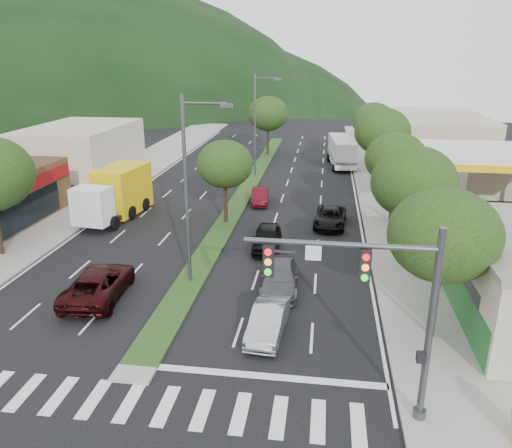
# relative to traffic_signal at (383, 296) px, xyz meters

# --- Properties ---
(ground) EXTENTS (160.00, 160.00, 0.00)m
(ground) POSITION_rel_traffic_signal_xyz_m (-9.03, 1.54, -4.65)
(ground) COLOR black
(ground) RESTS_ON ground
(sidewalk_right) EXTENTS (5.00, 90.00, 0.15)m
(sidewalk_right) POSITION_rel_traffic_signal_xyz_m (3.47, 26.54, -4.57)
(sidewalk_right) COLOR gray
(sidewalk_right) RESTS_ON ground
(sidewalk_left) EXTENTS (6.00, 90.00, 0.15)m
(sidewalk_left) POSITION_rel_traffic_signal_xyz_m (-22.03, 26.54, -4.57)
(sidewalk_left) COLOR gray
(sidewalk_left) RESTS_ON ground
(median) EXTENTS (1.60, 56.00, 0.12)m
(median) POSITION_rel_traffic_signal_xyz_m (-9.03, 29.54, -4.59)
(median) COLOR #253E16
(median) RESTS_ON ground
(crosswalk) EXTENTS (19.00, 2.20, 0.01)m
(crosswalk) POSITION_rel_traffic_signal_xyz_m (-9.03, -0.46, -4.64)
(crosswalk) COLOR silver
(crosswalk) RESTS_ON ground
(traffic_signal) EXTENTS (6.12, 0.40, 7.00)m
(traffic_signal) POSITION_rel_traffic_signal_xyz_m (0.00, 0.00, 0.00)
(traffic_signal) COLOR #47494C
(traffic_signal) RESTS_ON ground
(gas_canopy) EXTENTS (12.20, 8.20, 5.25)m
(gas_canopy) POSITION_rel_traffic_signal_xyz_m (9.97, 23.54, 0.00)
(gas_canopy) COLOR silver
(gas_canopy) RESTS_ON ground
(bldg_left_far) EXTENTS (9.00, 14.00, 4.60)m
(bldg_left_far) POSITION_rel_traffic_signal_xyz_m (-28.03, 35.54, -2.35)
(bldg_left_far) COLOR #B3AC8E
(bldg_left_far) RESTS_ON ground
(bldg_right_far) EXTENTS (10.00, 16.00, 5.20)m
(bldg_right_far) POSITION_rel_traffic_signal_xyz_m (10.47, 45.54, -2.05)
(bldg_right_far) COLOR #B3AC8E
(bldg_right_far) RESTS_ON ground
(hill_far) EXTENTS (176.00, 132.00, 82.00)m
(hill_far) POSITION_rel_traffic_signal_xyz_m (-89.03, 111.54, -4.65)
(hill_far) COLOR black
(hill_far) RESTS_ON ground
(tree_r_a) EXTENTS (4.60, 4.60, 6.63)m
(tree_r_a) POSITION_rel_traffic_signal_xyz_m (2.97, 5.54, 0.17)
(tree_r_a) COLOR black
(tree_r_a) RESTS_ON sidewalk_right
(tree_r_b) EXTENTS (4.80, 4.80, 6.94)m
(tree_r_b) POSITION_rel_traffic_signal_xyz_m (2.97, 13.54, 0.39)
(tree_r_b) COLOR black
(tree_r_b) RESTS_ON sidewalk_right
(tree_r_c) EXTENTS (4.40, 4.40, 6.48)m
(tree_r_c) POSITION_rel_traffic_signal_xyz_m (2.97, 21.54, 0.10)
(tree_r_c) COLOR black
(tree_r_c) RESTS_ON sidewalk_right
(tree_r_d) EXTENTS (5.00, 5.00, 7.17)m
(tree_r_d) POSITION_rel_traffic_signal_xyz_m (2.97, 31.54, 0.54)
(tree_r_d) COLOR black
(tree_r_d) RESTS_ON sidewalk_right
(tree_r_e) EXTENTS (4.60, 4.60, 6.71)m
(tree_r_e) POSITION_rel_traffic_signal_xyz_m (2.97, 41.54, 0.25)
(tree_r_e) COLOR black
(tree_r_e) RESTS_ON sidewalk_right
(tree_med_near) EXTENTS (4.00, 4.00, 6.02)m
(tree_med_near) POSITION_rel_traffic_signal_xyz_m (-9.03, 19.54, -0.22)
(tree_med_near) COLOR black
(tree_med_near) RESTS_ON median
(tree_med_far) EXTENTS (4.80, 4.80, 6.94)m
(tree_med_far) POSITION_rel_traffic_signal_xyz_m (-9.03, 45.54, 0.36)
(tree_med_far) COLOR black
(tree_med_far) RESTS_ON median
(streetlight_near) EXTENTS (2.60, 0.25, 10.00)m
(streetlight_near) POSITION_rel_traffic_signal_xyz_m (-8.82, 9.54, 0.94)
(streetlight_near) COLOR #47494C
(streetlight_near) RESTS_ON ground
(streetlight_mid) EXTENTS (2.60, 0.25, 10.00)m
(streetlight_mid) POSITION_rel_traffic_signal_xyz_m (-8.82, 34.54, 0.94)
(streetlight_mid) COLOR #47494C
(streetlight_mid) RESTS_ON ground
(sedan_silver) EXTENTS (1.68, 4.11, 1.33)m
(sedan_silver) POSITION_rel_traffic_signal_xyz_m (-4.19, 4.80, -3.98)
(sedan_silver) COLOR #A8AAB0
(sedan_silver) RESTS_ON ground
(suv_maroon) EXTENTS (2.98, 5.72, 1.54)m
(suv_maroon) POSITION_rel_traffic_signal_xyz_m (-13.15, 7.12, -3.88)
(suv_maroon) COLOR black
(suv_maroon) RESTS_ON ground
(car_queue_a) EXTENTS (1.89, 4.36, 1.46)m
(car_queue_a) POSITION_rel_traffic_signal_xyz_m (-5.45, 15.03, -3.91)
(car_queue_a) COLOR black
(car_queue_a) RESTS_ON ground
(car_queue_b) EXTENTS (2.12, 4.79, 1.37)m
(car_queue_b) POSITION_rel_traffic_signal_xyz_m (-4.09, 9.36, -3.96)
(car_queue_b) COLOR #4B4B50
(car_queue_b) RESTS_ON ground
(car_queue_c) EXTENTS (1.70, 3.98, 1.28)m
(car_queue_c) POSITION_rel_traffic_signal_xyz_m (-7.24, 25.03, -4.01)
(car_queue_c) COLOR #4A0C14
(car_queue_c) RESTS_ON ground
(car_queue_d) EXTENTS (2.49, 4.81, 1.29)m
(car_queue_d) POSITION_rel_traffic_signal_xyz_m (-1.46, 20.03, -4.00)
(car_queue_d) COLOR black
(car_queue_d) RESTS_ON ground
(box_truck) EXTENTS (3.64, 7.73, 3.68)m
(box_truck) POSITION_rel_traffic_signal_xyz_m (-17.49, 19.98, -2.90)
(box_truck) COLOR white
(box_truck) RESTS_ON ground
(motorhome) EXTENTS (3.22, 8.20, 3.07)m
(motorhome) POSITION_rel_traffic_signal_xyz_m (-0.24, 40.60, -3.01)
(motorhome) COLOR silver
(motorhome) RESTS_ON ground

